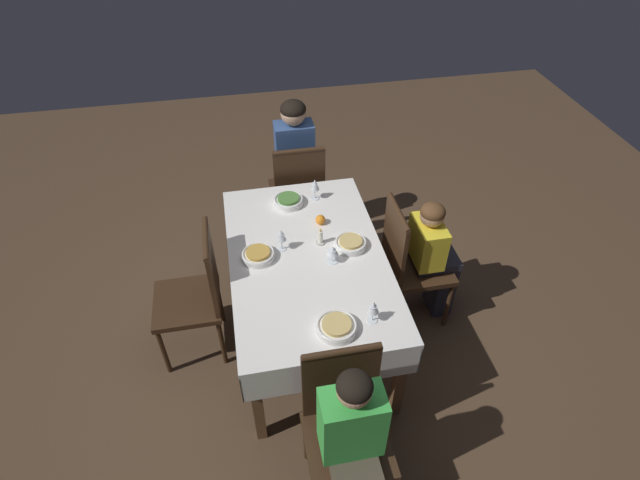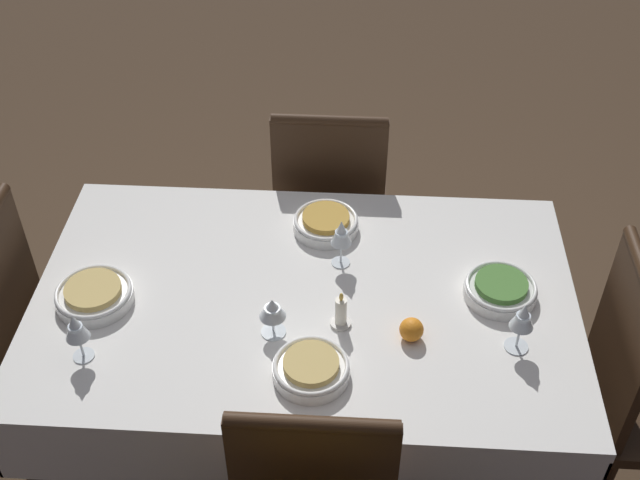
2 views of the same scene
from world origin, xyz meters
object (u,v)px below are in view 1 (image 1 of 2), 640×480
at_px(chair_south, 409,259).
at_px(bowl_east, 289,200).
at_px(wine_glass_east, 315,185).
at_px(orange_fruit, 320,220).
at_px(chair_north, 197,291).
at_px(wine_glass_south, 333,251).
at_px(person_child_green, 353,448).
at_px(bowl_north, 258,255).
at_px(chair_east, 298,189).
at_px(bowl_south, 351,243).
at_px(dining_table, 308,266).
at_px(wine_glass_west, 373,307).
at_px(person_adult_denim, 294,161).
at_px(candle_centerpiece, 320,238).
at_px(bowl_west, 337,327).
at_px(wine_glass_north, 281,235).
at_px(chair_west, 345,422).
at_px(person_child_yellow, 434,255).

bearing_deg(chair_south, bowl_east, 56.35).
xyz_separation_m(wine_glass_east, orange_fruit, (-0.29, 0.02, -0.08)).
bearing_deg(chair_north, chair_south, 90.92).
height_order(bowl_east, wine_glass_south, wine_glass_south).
relative_size(person_child_green, bowl_north, 5.30).
bearing_deg(chair_east, bowl_south, 101.09).
distance_m(dining_table, person_child_green, 1.19).
height_order(dining_table, wine_glass_south, wine_glass_south).
bearing_deg(chair_east, wine_glass_west, 95.88).
height_order(person_child_green, wine_glass_east, person_child_green).
height_order(person_adult_denim, wine_glass_east, person_adult_denim).
bearing_deg(chair_south, wine_glass_west, 144.53).
height_order(dining_table, chair_east, chair_east).
xyz_separation_m(dining_table, candle_centerpiece, (0.11, -0.10, 0.13)).
relative_size(bowl_west, bowl_north, 1.08).
bearing_deg(dining_table, person_adult_denim, -4.75).
height_order(dining_table, wine_glass_east, wine_glass_east).
relative_size(dining_table, chair_east, 1.60).
bearing_deg(bowl_north, wine_glass_north, -71.01).
distance_m(chair_south, bowl_east, 0.94).
height_order(dining_table, candle_centerpiece, candle_centerpiece).
xyz_separation_m(person_adult_denim, wine_glass_west, (-1.75, -0.16, 0.15)).
height_order(chair_south, wine_glass_north, chair_south).
bearing_deg(bowl_east, person_adult_denim, -12.27).
xyz_separation_m(dining_table, bowl_north, (0.05, 0.30, 0.11)).
distance_m(wine_glass_west, bowl_north, 0.84).
relative_size(dining_table, wine_glass_north, 9.57).
xyz_separation_m(chair_west, bowl_west, (0.42, -0.04, 0.24)).
bearing_deg(candle_centerpiece, chair_north, 94.78).
distance_m(dining_table, chair_south, 0.73).
relative_size(chair_north, wine_glass_south, 7.73).
distance_m(wine_glass_south, wine_glass_west, 0.51).
bearing_deg(bowl_east, wine_glass_east, -82.75).
bearing_deg(person_child_green, wine_glass_north, 97.05).
height_order(wine_glass_east, bowl_north, wine_glass_east).
bearing_deg(chair_south, person_adult_denim, 29.10).
xyz_separation_m(wine_glass_south, bowl_north, (0.12, 0.45, -0.06)).
relative_size(person_child_green, wine_glass_west, 6.92).
height_order(chair_north, person_child_yellow, person_child_yellow).
relative_size(bowl_south, wine_glass_north, 1.24).
bearing_deg(chair_south, chair_north, 90.92).
relative_size(chair_east, wine_glass_north, 5.99).
bearing_deg(person_child_green, chair_north, 120.70).
xyz_separation_m(wine_glass_west, bowl_north, (0.62, 0.56, -0.08)).
xyz_separation_m(chair_south, person_child_yellow, (0.00, -0.18, 0.01)).
bearing_deg(person_adult_denim, candle_centerpiece, 90.36).
relative_size(dining_table, bowl_south, 7.72).
bearing_deg(chair_west, wine_glass_north, 98.11).
height_order(dining_table, bowl_east, bowl_east).
bearing_deg(bowl_north, bowl_west, -150.96).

